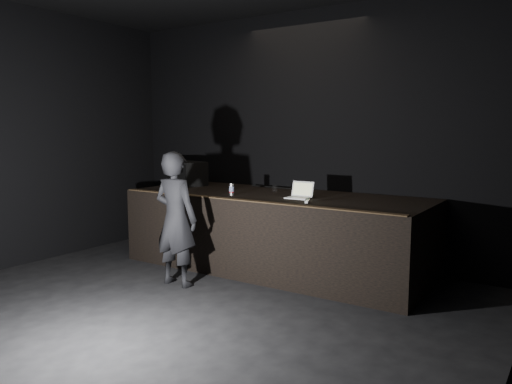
{
  "coord_description": "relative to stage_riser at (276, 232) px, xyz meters",
  "views": [
    {
      "loc": [
        3.37,
        -2.84,
        1.85
      ],
      "look_at": [
        -0.03,
        2.3,
        1.07
      ],
      "focal_mm": 35.0,
      "sensor_mm": 36.0,
      "label": 1
    }
  ],
  "objects": [
    {
      "name": "ground",
      "position": [
        0.0,
        -2.73,
        -0.5
      ],
      "size": [
        7.0,
        7.0,
        0.0
      ],
      "primitive_type": "plane",
      "color": "black",
      "rests_on": "ground"
    },
    {
      "name": "room_walls",
      "position": [
        0.0,
        -2.73,
        1.52
      ],
      "size": [
        6.1,
        7.1,
        3.52
      ],
      "color": "black",
      "rests_on": "ground"
    },
    {
      "name": "stage_riser",
      "position": [
        0.0,
        0.0,
        0.0
      ],
      "size": [
        4.0,
        1.5,
        1.0
      ],
      "primitive_type": "cube",
      "color": "black",
      "rests_on": "ground"
    },
    {
      "name": "riser_lip",
      "position": [
        0.0,
        -0.71,
        0.51
      ],
      "size": [
        3.92,
        0.1,
        0.01
      ],
      "primitive_type": "cube",
      "color": "brown",
      "rests_on": "stage_riser"
    },
    {
      "name": "stage_monitor",
      "position": [
        -1.67,
        0.17,
        0.68
      ],
      "size": [
        0.63,
        0.54,
        0.36
      ],
      "rotation": [
        0.0,
        0.0,
        -0.31
      ],
      "color": "black",
      "rests_on": "stage_riser"
    },
    {
      "name": "cable",
      "position": [
        -0.33,
        0.59,
        0.51
      ],
      "size": [
        0.92,
        0.07,
        0.02
      ],
      "primitive_type": "cylinder",
      "rotation": [
        0.0,
        1.57,
        -0.05
      ],
      "color": "black",
      "rests_on": "stage_riser"
    },
    {
      "name": "laptop",
      "position": [
        0.44,
        -0.14,
        0.55
      ],
      "size": [
        0.3,
        0.27,
        0.2
      ],
      "rotation": [
        0.0,
        0.0,
        0.04
      ],
      "color": "silver",
      "rests_on": "stage_riser"
    },
    {
      "name": "beer_can",
      "position": [
        -0.43,
        -0.4,
        0.58
      ],
      "size": [
        0.07,
        0.07,
        0.16
      ],
      "color": "silver",
      "rests_on": "stage_riser"
    },
    {
      "name": "plastic_cup",
      "position": [
        -0.15,
        0.22,
        0.54
      ],
      "size": [
        0.07,
        0.07,
        0.09
      ],
      "primitive_type": "cylinder",
      "color": "white",
      "rests_on": "stage_riser"
    },
    {
      "name": "wii_remote",
      "position": [
        0.7,
        -0.45,
        0.51
      ],
      "size": [
        0.08,
        0.15,
        0.03
      ],
      "primitive_type": "cube",
      "rotation": [
        0.0,
        0.0,
        0.31
      ],
      "color": "white",
      "rests_on": "stage_riser"
    },
    {
      "name": "person",
      "position": [
        -0.62,
        -1.26,
        0.3
      ],
      "size": [
        0.59,
        0.4,
        1.6
      ],
      "primitive_type": "imported",
      "rotation": [
        0.0,
        0.0,
        3.16
      ],
      "color": "black",
      "rests_on": "ground"
    }
  ]
}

